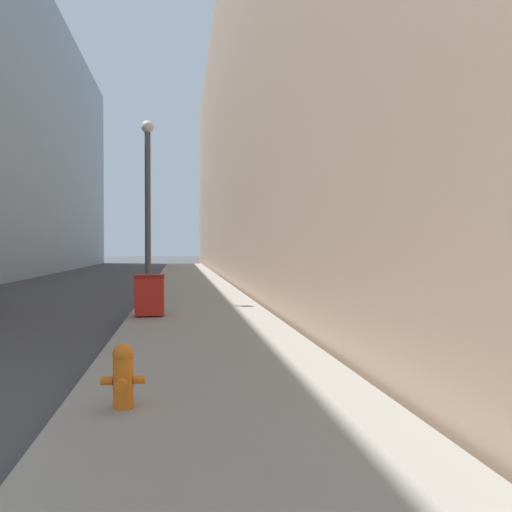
{
  "coord_description": "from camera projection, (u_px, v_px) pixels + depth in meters",
  "views": [
    {
      "loc": [
        4.62,
        -4.23,
        1.82
      ],
      "look_at": [
        7.97,
        17.51,
        1.44
      ],
      "focal_mm": 35.0,
      "sensor_mm": 36.0,
      "label": 1
    }
  ],
  "objects": [
    {
      "name": "fire_hydrant",
      "position": [
        123.0,
        374.0,
        5.17
      ],
      "size": [
        0.45,
        0.33,
        0.67
      ],
      "color": "orange",
      "rests_on": "sidewalk_right"
    },
    {
      "name": "lamppost",
      "position": [
        148.0,
        207.0,
        14.91
      ],
      "size": [
        0.37,
        0.37,
        5.46
      ],
      "color": "#4C4C51",
      "rests_on": "sidewalk_right"
    },
    {
      "name": "sidewalk_right",
      "position": [
        192.0,
        287.0,
        22.08
      ],
      "size": [
        3.55,
        60.0,
        0.15
      ],
      "color": "gray",
      "rests_on": "ground"
    },
    {
      "name": "building_right_stone",
      "position": [
        315.0,
        133.0,
        31.03
      ],
      "size": [
        12.0,
        60.0,
        17.96
      ],
      "color": "#9E7F66",
      "rests_on": "ground"
    },
    {
      "name": "trash_bin",
      "position": [
        150.0,
        295.0,
        12.12
      ],
      "size": [
        0.7,
        0.6,
        1.01
      ],
      "color": "red",
      "rests_on": "sidewalk_right"
    }
  ]
}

